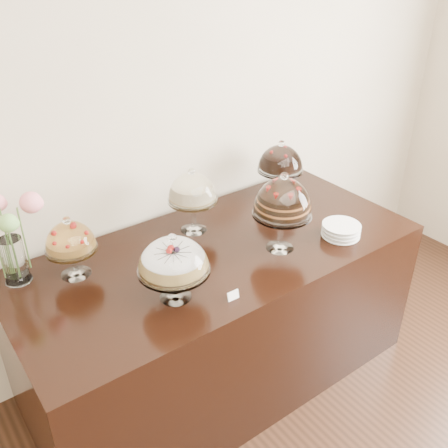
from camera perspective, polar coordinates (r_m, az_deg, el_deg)
wall_back at (r=2.81m, az=-8.12°, el=12.20°), size 5.00×0.04×3.00m
display_counter at (r=2.93m, az=-0.59°, el=-10.33°), size 2.20×1.00×0.90m
cake_stand_sugar_sponge at (r=2.22m, az=-5.81°, el=-3.97°), size 0.33×0.33×0.34m
cake_stand_choco_layer at (r=2.55m, az=6.74°, el=2.75°), size 0.31×0.31×0.44m
cake_stand_cheesecake at (r=2.72m, az=-3.64°, el=3.85°), size 0.28×0.28×0.38m
cake_stand_dark_choco at (r=3.13m, az=6.48°, el=7.21°), size 0.29×0.29×0.37m
cake_stand_fruit_tart at (r=2.48m, az=-17.18°, el=-1.75°), size 0.25×0.25×0.32m
flower_vase at (r=2.51m, az=-23.26°, el=-1.10°), size 0.34×0.23×0.43m
plate_stack at (r=2.83m, az=13.23°, el=-0.72°), size 0.21×0.21×0.07m
price_card_left at (r=2.30m, az=1.05°, el=-8.16°), size 0.06×0.02×0.04m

